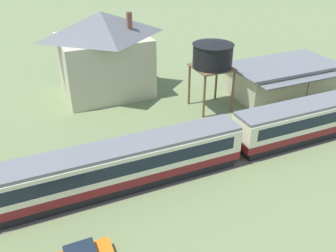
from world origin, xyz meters
name	(u,v)px	position (x,y,z in m)	size (l,w,h in m)	color
ground_plane	(174,171)	(0.00, 0.00, 0.00)	(600.00, 600.00, 0.00)	#707F51
passenger_train	(127,163)	(-4.51, -0.11, 2.31)	(66.23, 3.20, 4.16)	maroon
railway_track	(179,171)	(0.45, -0.11, 0.01)	(127.62, 3.60, 0.04)	#665B51
station_building	(281,78)	(20.52, 10.63, 2.06)	(14.48, 9.01, 4.06)	beige
station_house_grey_roof	(104,53)	(-0.92, 20.02, 5.56)	(11.85, 9.85, 10.77)	beige
water_tower	(213,55)	(9.55, 10.38, 6.81)	(4.86, 4.86, 8.55)	brown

